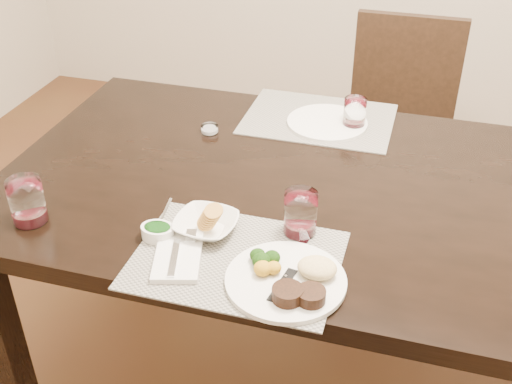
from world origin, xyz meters
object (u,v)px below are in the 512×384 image
(dinner_plate, at_px, (291,279))
(steak_knife, at_px, (286,278))
(wine_glass_near, at_px, (300,215))
(far_plate, at_px, (327,123))
(chair_far, at_px, (398,122))
(cracker_bowl, at_px, (206,224))

(dinner_plate, xyz_separation_m, steak_knife, (-0.01, 0.01, -0.01))
(wine_glass_near, bearing_deg, far_plate, 94.42)
(wine_glass_near, relative_size, far_plate, 0.43)
(steak_knife, height_order, far_plate, steak_knife)
(chair_far, relative_size, far_plate, 3.63)
(cracker_bowl, relative_size, wine_glass_near, 1.44)
(chair_far, bearing_deg, wine_glass_near, -97.21)
(dinner_plate, relative_size, far_plate, 1.05)
(cracker_bowl, bearing_deg, wine_glass_near, 15.71)
(chair_far, distance_m, cracker_bowl, 1.30)
(chair_far, distance_m, steak_knife, 1.36)
(steak_knife, height_order, cracker_bowl, cracker_bowl)
(cracker_bowl, xyz_separation_m, wine_glass_near, (0.21, 0.06, 0.03))
(far_plate, bearing_deg, steak_knife, -85.81)
(cracker_bowl, distance_m, far_plate, 0.65)
(steak_knife, xyz_separation_m, far_plate, (-0.05, 0.74, -0.00))
(cracker_bowl, relative_size, far_plate, 0.62)
(far_plate, bearing_deg, wine_glass_near, -85.58)
(cracker_bowl, height_order, far_plate, cracker_bowl)
(chair_far, xyz_separation_m, cracker_bowl, (-0.36, -1.21, 0.27))
(steak_knife, xyz_separation_m, wine_glass_near, (-0.01, 0.18, 0.04))
(dinner_plate, xyz_separation_m, far_plate, (-0.07, 0.75, -0.01))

